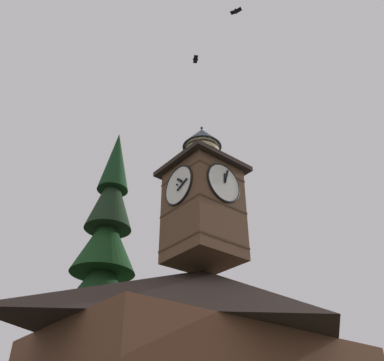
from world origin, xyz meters
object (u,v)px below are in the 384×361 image
at_px(flying_bird_low, 236,11).
at_px(clock_tower, 203,198).
at_px(pine_tree_behind, 97,316).
at_px(flying_bird_high, 196,59).
at_px(moon, 141,328).

bearing_deg(flying_bird_low, clock_tower, -116.05).
xyz_separation_m(pine_tree_behind, flying_bird_high, (0.13, 8.18, 11.88)).
bearing_deg(moon, flying_bird_low, 61.83).
height_order(moon, flying_bird_high, flying_bird_high).
bearing_deg(moon, clock_tower, 61.48).
bearing_deg(clock_tower, pine_tree_behind, -70.76).
height_order(clock_tower, flying_bird_high, flying_bird_high).
xyz_separation_m(pine_tree_behind, flying_bird_low, (0.76, 11.88, 11.38)).
distance_m(pine_tree_behind, flying_bird_low, 16.47).
bearing_deg(flying_bird_low, flying_bird_high, -99.73).
relative_size(moon, flying_bird_high, 2.89).
height_order(flying_bird_high, flying_bird_low, flying_bird_high).
bearing_deg(clock_tower, flying_bird_low, 63.95).
relative_size(pine_tree_behind, flying_bird_low, 33.70).
height_order(pine_tree_behind, moon, pine_tree_behind).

